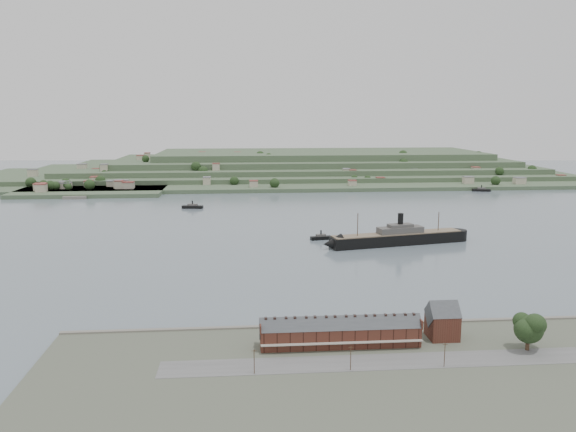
{
  "coord_description": "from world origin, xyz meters",
  "views": [
    {
      "loc": [
        -42.76,
        -348.48,
        80.68
      ],
      "look_at": [
        -11.86,
        30.0,
        11.79
      ],
      "focal_mm": 35.0,
      "sensor_mm": 36.0,
      "label": 1
    }
  ],
  "objects": [
    {
      "name": "fig_tree",
      "position": [
        52.96,
        -177.14,
        10.19
      ],
      "size": [
        12.02,
        10.41,
        13.42
      ],
      "color": "#422E1E",
      "rests_on": "ground"
    },
    {
      "name": "terrace_row",
      "position": [
        -10.0,
        -168.02,
        6.84
      ],
      "size": [
        55.6,
        9.8,
        11.07
      ],
      "color": "#4F261C",
      "rests_on": "ground"
    },
    {
      "name": "far_peninsula",
      "position": [
        27.91,
        393.1,
        11.88
      ],
      "size": [
        760.0,
        309.0,
        30.0
      ],
      "color": "#3C5337",
      "rests_on": "ground"
    },
    {
      "name": "ferry_east",
      "position": [
        210.89,
        225.0,
        1.65
      ],
      "size": [
        18.99,
        9.41,
        6.86
      ],
      "color": "black",
      "rests_on": "ground"
    },
    {
      "name": "tugboat",
      "position": [
        7.85,
        6.72,
        1.53
      ],
      "size": [
        14.35,
        6.19,
        6.26
      ],
      "color": "black",
      "rests_on": "ground"
    },
    {
      "name": "ferry_west",
      "position": [
        -86.55,
        138.75,
        1.64
      ],
      "size": [
        18.78,
        8.03,
        6.82
      ],
      "color": "black",
      "rests_on": "ground"
    },
    {
      "name": "near_shore",
      "position": [
        0.0,
        -186.75,
        1.01
      ],
      "size": [
        220.0,
        80.0,
        2.6
      ],
      "color": "#4C5142",
      "rests_on": "ground"
    },
    {
      "name": "ground",
      "position": [
        0.0,
        0.0,
        0.0
      ],
      "size": [
        1400.0,
        1400.0,
        0.0
      ],
      "primitive_type": "plane",
      "color": "slate",
      "rests_on": "ground"
    },
    {
      "name": "gabled_building",
      "position": [
        27.5,
        -164.0,
        8.19
      ],
      "size": [
        10.4,
        10.18,
        14.09
      ],
      "color": "#4F261C",
      "rests_on": "ground"
    },
    {
      "name": "steamship",
      "position": [
        51.42,
        -11.41,
        4.38
      ],
      "size": [
        98.03,
        30.9,
        23.75
      ],
      "color": "black",
      "rests_on": "ground"
    }
  ]
}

